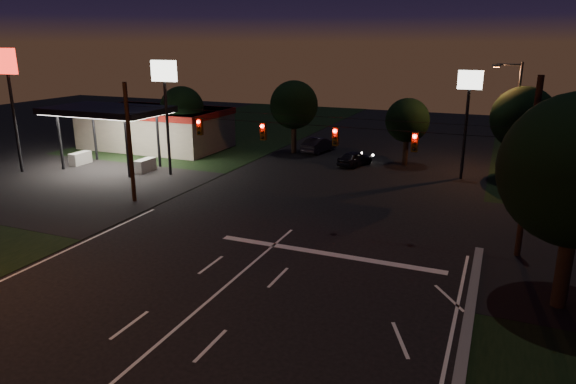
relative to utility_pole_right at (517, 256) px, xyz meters
The scene contains 17 objects.
ground 19.21m from the utility_pole_right, 128.66° to the right, with size 140.00×140.00×0.00m, color black.
cross_street_left 32.02m from the utility_pole_right, behind, with size 20.00×16.00×0.02m, color black.
stop_bar 9.66m from the utility_pole_right, 158.75° to the right, with size 12.00×0.50×0.01m, color silver.
utility_pole_right is the anchor object (origin of this frame).
utility_pole_left 24.00m from the utility_pole_right, behind, with size 0.28×0.28×8.00m, color black.
signal_span 13.20m from the utility_pole_right, behind, with size 24.00×0.40×1.56m.
gas_station 37.27m from the utility_pole_right, 155.56° to the left, with size 14.20×16.10×5.25m.
pole_sign_left_near 27.82m from the utility_pole_right, 164.93° to the left, with size 2.20×0.30×9.10m.
pole_sign_left_far 38.87m from the utility_pole_right, behind, with size 2.00×0.30×10.00m.
pole_sign_right 16.73m from the utility_pole_right, 104.93° to the left, with size 1.80×0.30×8.40m.
street_light_right_far 17.81m from the utility_pole_right, 92.57° to the left, with size 2.20×0.35×9.00m.
tree_far_a 33.84m from the utility_pole_right, 153.24° to the left, with size 4.20×4.20×6.42m.
tree_far_b 28.04m from the utility_pole_right, 136.25° to the left, with size 4.60×4.60×6.98m.
tree_far_c 20.58m from the utility_pole_right, 116.39° to the left, with size 3.80×3.80×5.86m.
tree_far_d 16.84m from the utility_pole_right, 89.92° to the left, with size 4.80×4.80×7.30m.
car_oncoming_a 20.64m from the utility_pole_right, 129.06° to the left, with size 1.54×3.84×1.31m, color black.
car_oncoming_b 27.03m from the utility_pole_right, 131.33° to the left, with size 1.55×4.45×1.47m, color black.
Camera 1 is at (10.58, -11.76, 10.46)m, focal length 32.00 mm.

